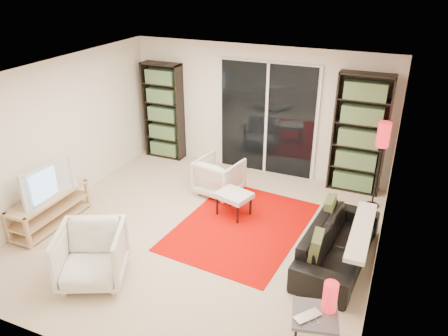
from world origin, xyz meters
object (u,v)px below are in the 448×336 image
(tv_stand, at_px, (50,209))
(bookshelf_right, at_px, (360,135))
(side_table, at_px, (315,317))
(ottoman, at_px, (234,196))
(sofa, at_px, (338,244))
(armchair_back, at_px, (219,176))
(armchair_front, at_px, (92,255))
(floor_lamp, at_px, (382,143))
(bookshelf_left, at_px, (163,111))

(tv_stand, bearing_deg, bookshelf_right, 36.04)
(side_table, bearing_deg, ottoman, 129.88)
(tv_stand, bearing_deg, sofa, 10.63)
(armchair_back, bearing_deg, tv_stand, 55.41)
(sofa, bearing_deg, armchair_front, 125.20)
(tv_stand, distance_m, armchair_back, 2.79)
(bookshelf_right, distance_m, floor_lamp, 0.64)
(floor_lamp, bearing_deg, side_table, -94.81)
(floor_lamp, bearing_deg, bookshelf_right, 129.11)
(armchair_back, xyz_separation_m, ottoman, (0.52, -0.60, 0.02))
(tv_stand, xyz_separation_m, ottoman, (2.51, 1.36, 0.08))
(armchair_front, bearing_deg, tv_stand, 125.73)
(bookshelf_left, height_order, side_table, bookshelf_left)
(armchair_back, bearing_deg, side_table, 141.16)
(armchair_back, relative_size, side_table, 1.26)
(tv_stand, xyz_separation_m, armchair_front, (1.45, -0.81, 0.11))
(bookshelf_right, height_order, side_table, bookshelf_right)
(side_table, bearing_deg, bookshelf_right, 91.84)
(tv_stand, distance_m, sofa, 4.33)
(sofa, xyz_separation_m, armchair_front, (-2.81, -1.61, 0.10))
(bookshelf_right, height_order, ottoman, bookshelf_right)
(armchair_back, xyz_separation_m, side_table, (2.27, -2.70, 0.03))
(armchair_back, height_order, ottoman, armchair_back)
(armchair_front, bearing_deg, bookshelf_right, 29.91)
(bookshelf_left, xyz_separation_m, ottoman, (2.21, -1.66, -0.63))
(bookshelf_right, xyz_separation_m, ottoman, (-1.64, -1.66, -0.71))
(armchair_back, relative_size, ottoman, 1.16)
(bookshelf_left, height_order, bookshelf_right, bookshelf_right)
(bookshelf_left, relative_size, side_table, 3.42)
(bookshelf_left, bearing_deg, ottoman, -36.93)
(bookshelf_left, distance_m, armchair_back, 2.11)
(armchair_front, relative_size, floor_lamp, 0.55)
(bookshelf_left, relative_size, bookshelf_right, 0.93)
(sofa, height_order, floor_lamp, floor_lamp)
(sofa, bearing_deg, armchair_back, 68.26)
(side_table, bearing_deg, armchair_back, 130.11)
(bookshelf_left, xyz_separation_m, tv_stand, (-0.30, -3.02, -0.71))
(armchair_front, height_order, side_table, armchair_front)
(tv_stand, height_order, side_table, tv_stand)
(bookshelf_left, distance_m, floor_lamp, 4.28)
(tv_stand, bearing_deg, side_table, -9.94)
(sofa, distance_m, ottoman, 1.83)
(floor_lamp, bearing_deg, ottoman, -150.00)
(bookshelf_right, distance_m, ottoman, 2.44)
(side_table, bearing_deg, bookshelf_left, 136.51)
(armchair_front, relative_size, side_table, 1.44)
(armchair_front, xyz_separation_m, floor_lamp, (3.10, 3.34, 0.77))
(ottoman, bearing_deg, side_table, -50.12)
(ottoman, relative_size, side_table, 1.09)
(ottoman, bearing_deg, armchair_front, -116.10)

